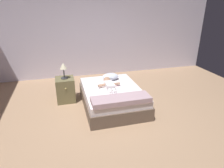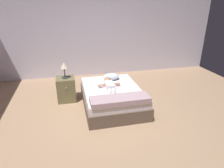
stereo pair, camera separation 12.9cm
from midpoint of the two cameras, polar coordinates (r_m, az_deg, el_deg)
The scene contains 9 objects.
ground_plane at distance 3.86m, azimuth -0.11°, elevation -11.69°, with size 8.00×8.00×0.00m, color tan.
wall_behind_bed at distance 6.20m, azimuth -7.51°, elevation 14.68°, with size 8.00×0.12×2.69m, color silver.
bed at distance 4.42m, azimuth -0.84°, elevation -3.81°, with size 1.27×1.72×0.43m.
pillow at distance 4.79m, azimuth -1.24°, elevation 2.18°, with size 0.40×0.28×0.16m.
baby at distance 4.38m, azimuth -1.76°, elevation -0.04°, with size 0.51×0.66×0.17m.
toothbrush at distance 4.54m, azimuth 0.51°, elevation 0.05°, with size 0.01×0.16×0.02m.
nightstand at distance 4.75m, azimuth -14.16°, elevation -1.61°, with size 0.42×0.45×0.57m.
lamp at distance 4.56m, azimuth -14.81°, elevation 4.65°, with size 0.16×0.16×0.37m.
blanket at distance 3.73m, azimuth 1.65°, elevation -4.53°, with size 1.14×0.37×0.09m.
Camera 1 is at (-0.88, -3.07, 2.17)m, focal length 31.30 mm.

